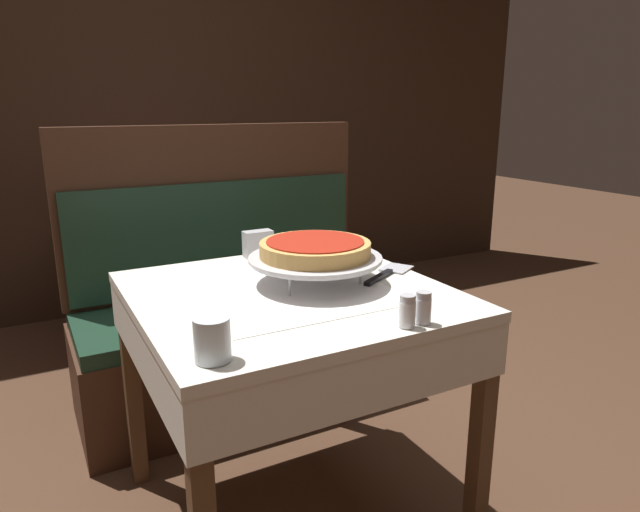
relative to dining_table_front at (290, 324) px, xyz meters
The scene contains 13 objects.
ground_plane 0.65m from the dining_table_front, ahead, with size 14.00×14.00×0.00m, color #472D1E.
dining_table_front is the anchor object (origin of this frame).
dining_table_rear 1.65m from the dining_table_front, 87.55° to the left, with size 0.83×0.83×0.75m.
booth_bench 0.86m from the dining_table_front, 82.41° to the left, with size 1.32×0.52×1.18m.
back_wall_panel 2.28m from the dining_table_front, 90.00° to the left, with size 6.00×0.04×2.40m, color black.
pizza_pan_stand 0.20m from the dining_table_front, ahead, with size 0.39×0.39×0.08m.
deep_dish_pizza 0.23m from the dining_table_front, ahead, with size 0.33×0.33×0.05m.
pizza_server 0.35m from the dining_table_front, ahead, with size 0.25×0.18×0.01m.
water_glass_near 0.51m from the dining_table_front, 134.49° to the right, with size 0.08×0.08×0.09m.
salt_shaker 0.43m from the dining_table_front, 71.61° to the right, with size 0.04×0.04×0.08m.
pepper_shaker 0.45m from the dining_table_front, 65.43° to the right, with size 0.04×0.04×0.08m.
napkin_holder 0.42m from the dining_table_front, 80.74° to the left, with size 0.10×0.05×0.09m.
condiment_caddy 1.72m from the dining_table_front, 89.74° to the left, with size 0.12×0.12×0.16m.
Camera 1 is at (-0.66, -1.41, 1.27)m, focal length 32.00 mm.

